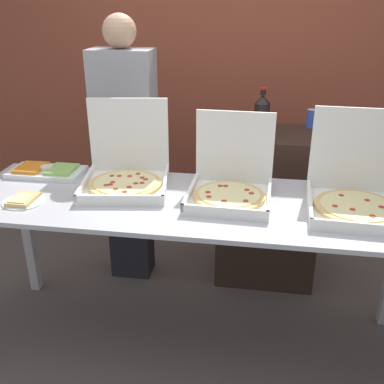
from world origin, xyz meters
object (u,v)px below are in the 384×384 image
pizza_box_far_left (230,184)px  veggie_tray (47,171)px  paper_plate_front_center (23,200)px  soda_can_silver (254,130)px  pizza_box_near_right (357,193)px  soda_bottle (262,114)px  soda_can_colored (311,118)px  pizza_box_near_left (126,172)px  person_guest_plaid (127,150)px

pizza_box_far_left → veggie_tray: size_ratio=1.04×
paper_plate_front_center → soda_can_silver: soda_can_silver is taller
soda_can_silver → pizza_box_near_right: bearing=-46.6°
soda_bottle → soda_can_colored: bearing=34.4°
paper_plate_front_center → soda_bottle: soda_bottle is taller
pizza_box_near_left → soda_can_silver: pizza_box_near_left is taller
soda_can_colored → person_guest_plaid: (-1.21, -0.32, -0.19)m
pizza_box_near_left → soda_bottle: size_ratio=1.77×
pizza_box_far_left → soda_can_colored: 1.02m
pizza_box_far_left → soda_can_colored: pizza_box_far_left is taller
pizza_box_far_left → soda_bottle: bearing=79.8°
pizza_box_near_right → soda_can_silver: (-0.54, 0.57, 0.14)m
veggie_tray → pizza_box_near_left: bearing=-8.6°
pizza_box_near_left → soda_bottle: 0.96m
pizza_box_near_right → person_guest_plaid: 1.50m
person_guest_plaid → pizza_box_near_right: bearing=156.2°
pizza_box_near_right → pizza_box_far_left: bearing=179.7°
veggie_tray → person_guest_plaid: 0.56m
paper_plate_front_center → veggie_tray: bearing=98.0°
person_guest_plaid → paper_plate_front_center: bearing=68.7°
pizza_box_near_right → soda_bottle: (-0.50, 0.70, 0.21)m
pizza_box_far_left → paper_plate_front_center: size_ratio=2.13×
soda_bottle → soda_can_silver: soda_bottle is taller
person_guest_plaid → pizza_box_near_left: bearing=106.7°
pizza_box_near_left → soda_can_colored: size_ratio=4.34×
veggie_tray → soda_bottle: size_ratio=1.43×
paper_plate_front_center → soda_bottle: 1.52m
soda_can_colored → person_guest_plaid: bearing=-165.2°
paper_plate_front_center → veggie_tray: (-0.05, 0.39, 0.01)m
soda_can_silver → soda_can_colored: size_ratio=1.00×
soda_bottle → veggie_tray: bearing=-157.7°
soda_can_silver → person_guest_plaid: size_ratio=0.07×
pizza_box_near_left → paper_plate_front_center: 0.56m
soda_can_colored → soda_bottle: bearing=-145.6°
paper_plate_front_center → pizza_box_far_left: bearing=12.5°
pizza_box_near_right → veggie_tray: bearing=176.5°
paper_plate_front_center → soda_can_silver: bearing=33.7°
soda_can_silver → pizza_box_near_left: bearing=-146.3°
person_guest_plaid → pizza_box_far_left: bearing=142.2°
soda_can_silver → soda_can_colored: (0.38, 0.36, 0.00)m
veggie_tray → person_guest_plaid: (0.37, 0.42, 0.01)m
pizza_box_far_left → paper_plate_front_center: (-1.05, -0.23, -0.06)m
pizza_box_near_left → paper_plate_front_center: (-0.46, -0.31, -0.07)m
veggie_tray → soda_bottle: (1.25, 0.51, 0.27)m
pizza_box_near_left → soda_can_colored: bearing=28.9°
pizza_box_far_left → soda_bottle: 0.71m
pizza_box_near_left → pizza_box_near_right: size_ratio=1.06×
soda_can_colored → pizza_box_near_left: bearing=-142.4°
pizza_box_far_left → person_guest_plaid: person_guest_plaid is taller
soda_bottle → pizza_box_near_left: bearing=-141.0°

